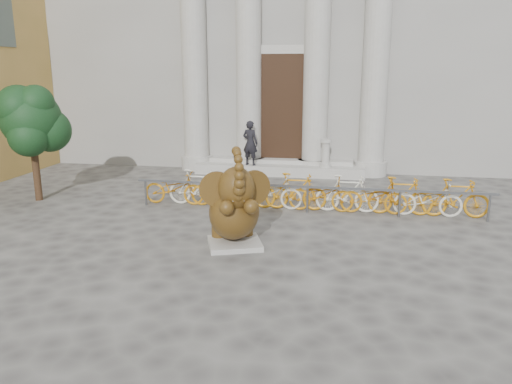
% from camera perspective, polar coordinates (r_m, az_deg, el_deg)
% --- Properties ---
extents(ground, '(80.00, 80.00, 0.00)m').
position_cam_1_polar(ground, '(9.18, -5.06, -9.80)').
color(ground, '#474442').
rests_on(ground, ground).
extents(classical_building, '(22.00, 10.70, 12.00)m').
position_cam_1_polar(classical_building, '(23.26, 4.77, 19.52)').
color(classical_building, gray).
rests_on(classical_building, ground).
extents(entrance_steps, '(6.00, 1.20, 0.36)m').
position_cam_1_polar(entrance_steps, '(17.99, 2.72, 2.65)').
color(entrance_steps, '#A8A59E').
rests_on(entrance_steps, ground).
extents(elephant_statue, '(1.47, 1.74, 2.19)m').
position_cam_1_polar(elephant_statue, '(10.46, -2.46, -2.13)').
color(elephant_statue, '#A8A59E').
rests_on(elephant_statue, ground).
extents(bike_rack, '(9.35, 0.53, 1.00)m').
position_cam_1_polar(bike_rack, '(13.33, 5.93, 0.00)').
color(bike_rack, slate).
rests_on(bike_rack, ground).
extents(tree, '(1.88, 1.72, 3.27)m').
position_cam_1_polar(tree, '(15.31, -24.27, 7.43)').
color(tree, '#332114').
rests_on(tree, ground).
extents(pedestrian, '(0.66, 0.54, 1.57)m').
position_cam_1_polar(pedestrian, '(17.64, -0.67, 5.63)').
color(pedestrian, black).
rests_on(pedestrian, entrance_steps).
extents(balustrade_post, '(0.39, 0.39, 0.96)m').
position_cam_1_polar(balustrade_post, '(17.45, 7.95, 4.26)').
color(balustrade_post, '#A8A59E').
rests_on(balustrade_post, entrance_steps).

